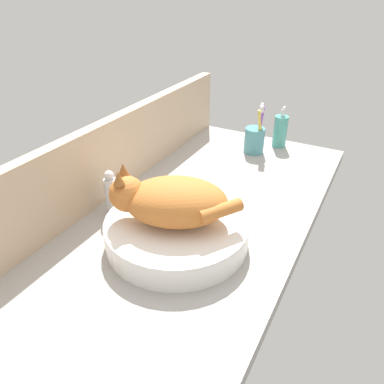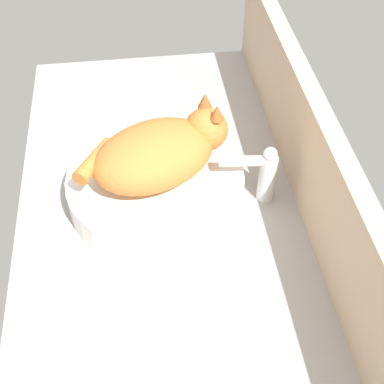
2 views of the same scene
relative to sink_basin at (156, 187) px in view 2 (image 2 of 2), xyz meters
The scene contains 5 objects.
ground_plane 13.00cm from the sink_basin, ahead, with size 132.43×61.10×4.00cm, color #9E9993.
backsplash_panel 33.79cm from the sink_basin, 69.02° to the left, with size 132.43×3.60×23.05cm, color #CCAD8C.
sink_basin is the anchor object (origin of this frame).
cat 9.16cm from the sink_basin, 116.47° to the left, with size 25.47×30.89×14.00cm.
faucet 21.94cm from the sink_basin, 83.45° to the left, with size 4.03×11.86×13.60cm.
Camera 2 is at (65.48, -4.32, 82.03)cm, focal length 50.00 mm.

